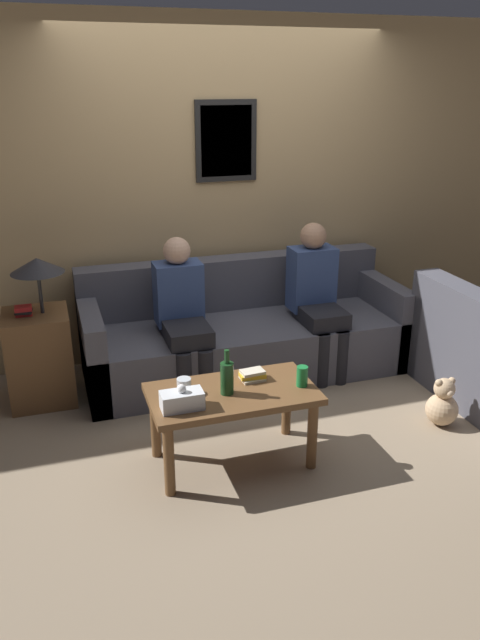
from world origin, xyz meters
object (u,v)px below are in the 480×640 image
(coffee_table, at_px, (232,402))
(wine_bottle, at_px, (227,377))
(couch_main, at_px, (243,334))
(teddy_bear, at_px, (442,404))
(person_left, at_px, (183,311))
(drinking_glass, at_px, (184,386))
(person_right, at_px, (317,294))

(coffee_table, distance_m, wine_bottle, 0.18)
(couch_main, bearing_deg, coffee_table, -110.89)
(wine_bottle, xyz_separation_m, teddy_bear, (1.48, 0.01, -0.43))
(coffee_table, height_order, person_left, person_left)
(teddy_bear, bearing_deg, drinking_glass, 177.67)
(person_right, bearing_deg, person_left, 179.97)
(couch_main, relative_size, person_right, 2.15)
(couch_main, height_order, drinking_glass, couch_main)
(wine_bottle, relative_size, person_right, 0.24)
(person_left, bearing_deg, couch_main, 18.35)
(coffee_table, height_order, person_right, person_right)
(person_left, bearing_deg, wine_bottle, -89.39)
(drinking_glass, bearing_deg, person_left, 77.45)
(couch_main, distance_m, wine_bottle, 1.36)
(coffee_table, xyz_separation_m, drinking_glass, (-0.27, 0.06, 0.12))
(couch_main, distance_m, coffee_table, 1.31)
(wine_bottle, bearing_deg, person_left, 90.61)
(person_right, relative_size, teddy_bear, 3.41)
(couch_main, bearing_deg, drinking_glass, -122.37)
(teddy_bear, bearing_deg, coffee_table, 179.61)
(person_right, bearing_deg, couch_main, 162.13)
(coffee_table, relative_size, person_right, 0.85)
(wine_bottle, bearing_deg, couch_main, 67.90)
(person_left, height_order, person_right, person_right)
(couch_main, height_order, wine_bottle, couch_main)
(drinking_glass, height_order, teddy_bear, drinking_glass)
(couch_main, xyz_separation_m, teddy_bear, (0.98, -1.23, -0.14))
(person_right, bearing_deg, coffee_table, -133.56)
(couch_main, xyz_separation_m, wine_bottle, (-0.50, -1.24, 0.29))
(coffee_table, bearing_deg, person_right, 46.44)
(person_right, xyz_separation_m, teddy_bear, (0.45, -1.05, -0.47))
(wine_bottle, bearing_deg, person_right, 45.91)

